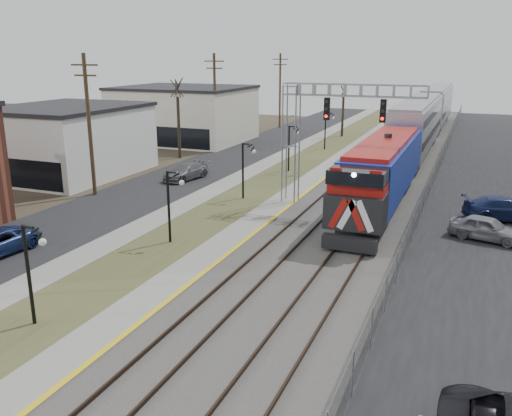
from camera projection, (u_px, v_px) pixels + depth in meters
The scene contains 18 objects.
street_west at pixel (196, 171), 47.40m from camera, with size 7.00×120.00×0.04m, color black.
sidewalk at pixel (243, 175), 45.77m from camera, with size 2.00×120.00×0.08m, color gray.
grass_median at pixel (277, 178), 44.68m from camera, with size 4.00×120.00×0.06m, color #424927.
platform at pixel (312, 180), 43.57m from camera, with size 2.00×120.00×0.24m, color gray.
ballast_bed at pixel (374, 186), 41.77m from camera, with size 8.00×120.00×0.20m, color #595651.
platform_edge at pixel (322, 180), 43.22m from camera, with size 0.24×120.00×0.01m, color gold.
track_near at pixel (349, 182), 42.45m from camera, with size 1.58×120.00×0.15m.
track_far at pixel (394, 186), 41.18m from camera, with size 1.58×120.00×0.15m.
train at pixel (421, 124), 56.07m from camera, with size 3.00×63.05×5.33m.
signal_gantry at pixel (316, 124), 35.02m from camera, with size 9.00×1.07×8.15m.
lampposts at pixel (171, 206), 29.25m from camera, with size 0.14×62.14×4.00m.
utility_poles at pixel (89, 126), 38.21m from camera, with size 0.28×80.28×10.00m.
fence at pixel (432, 182), 40.06m from camera, with size 0.04×120.00×1.60m, color gray.
buildings_west at pixel (14, 150), 40.40m from camera, with size 14.00×67.00×7.00m.
bare_trees at pixel (204, 134), 50.57m from camera, with size 12.30×42.30×5.95m.
car_lot_d at pixel (505, 209), 33.30m from camera, with size 2.03×4.99×1.45m, color navy.
car_lot_e at pixel (487, 229), 29.74m from camera, with size 1.58×3.94×1.34m, color gray.
car_street_b at pixel (186, 172), 44.14m from camera, with size 1.83×4.51×1.31m, color slate.
Camera 1 is at (10.83, -6.08, 9.96)m, focal length 38.00 mm.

